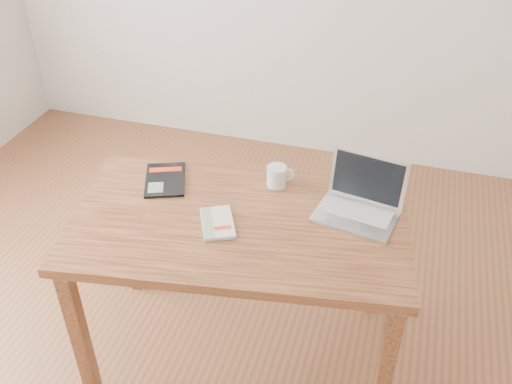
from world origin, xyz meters
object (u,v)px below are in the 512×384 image
(white_guidebook, at_px, (218,223))
(black_guidebook, at_px, (165,180))
(laptop, at_px, (360,202))
(desk, at_px, (240,237))
(coffee_mug, at_px, (277,176))

(white_guidebook, relative_size, black_guidebook, 0.78)
(white_guidebook, bearing_deg, laptop, -1.42)
(black_guidebook, relative_size, laptop, 0.84)
(white_guidebook, height_order, laptop, laptop)
(desk, xyz_separation_m, laptop, (0.44, 0.18, 0.14))
(white_guidebook, xyz_separation_m, coffee_mug, (0.15, 0.32, 0.04))
(black_guidebook, distance_m, laptop, 0.82)
(laptop, relative_size, coffee_mug, 3.05)
(black_guidebook, distance_m, coffee_mug, 0.48)
(desk, bearing_deg, black_guidebook, 148.44)
(white_guidebook, bearing_deg, coffee_mug, 38.67)
(black_guidebook, bearing_deg, coffee_mug, -8.59)
(laptop, bearing_deg, desk, -146.92)
(desk, xyz_separation_m, white_guidebook, (-0.07, -0.05, 0.10))
(laptop, bearing_deg, coffee_mug, 176.68)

